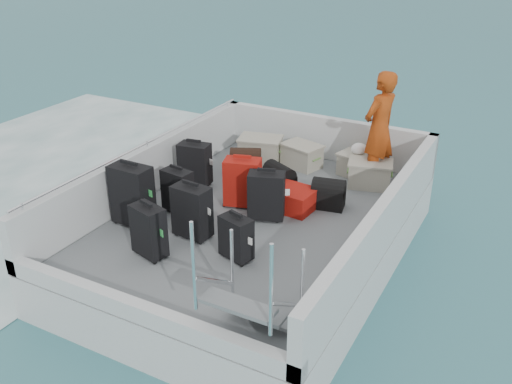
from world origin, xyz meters
TOP-DOWN VIEW (x-y plane):
  - ground at (0.00, 0.00)m, footprint 160.00×160.00m
  - wake_foam at (-4.80, 0.00)m, footprint 10.00×10.00m
  - ferry_hull at (0.00, 0.00)m, footprint 3.60×5.00m
  - deck at (0.00, 0.00)m, footprint 3.30×4.70m
  - deck_fittings at (0.35, -0.32)m, footprint 3.60×5.00m
  - suitcase_0 at (-1.30, -0.89)m, footprint 0.53×0.31m
  - suitcase_1 at (-0.99, -0.34)m, footprint 0.43×0.29m
  - suitcase_2 at (-1.27, 0.49)m, footprint 0.49×0.34m
  - suitcase_3 at (-0.64, -1.41)m, footprint 0.47×0.35m
  - suitcase_4 at (-0.45, -0.80)m, footprint 0.48×0.31m
  - suitcase_5 at (-0.33, 0.25)m, footprint 0.56×0.43m
  - suitcase_6 at (0.29, -0.99)m, footprint 0.43×0.33m
  - suitcase_7 at (0.15, 0.05)m, footprint 0.53×0.42m
  - suitcase_8 at (0.25, 0.49)m, footprint 0.79×0.56m
  - duffel_0 at (-0.82, 1.22)m, footprint 0.56×0.47m
  - duffel_1 at (-0.08, 0.90)m, footprint 0.57×0.49m
  - duffel_2 at (0.74, 0.76)m, footprint 0.49×0.38m
  - crate_0 at (-0.85, 1.76)m, footprint 0.73×0.58m
  - crate_1 at (-0.17, 1.89)m, footprint 0.66×0.54m
  - crate_2 at (0.74, 1.96)m, footprint 0.62×0.50m
  - crate_3 at (1.02, 1.69)m, footprint 0.69×0.56m
  - yellow_bag at (0.73, 2.20)m, footprint 0.28×0.26m
  - white_bag at (0.74, 1.96)m, footprint 0.24×0.24m
  - passenger at (1.04, 1.88)m, footprint 0.60×0.73m

SIDE VIEW (x-z plane):
  - ground at x=0.00m, z-range 0.00..0.00m
  - wake_foam at x=-4.80m, z-range 0.00..0.00m
  - ferry_hull at x=0.00m, z-range 0.00..0.60m
  - deck at x=0.00m, z-range 0.60..0.62m
  - yellow_bag at x=0.73m, z-range 0.62..0.84m
  - suitcase_8 at x=0.25m, z-range 0.62..0.91m
  - duffel_0 at x=-0.82m, z-range 0.62..0.94m
  - duffel_1 at x=-0.08m, z-range 0.62..0.94m
  - duffel_2 at x=0.74m, z-range 0.62..0.94m
  - crate_2 at x=0.74m, z-range 0.62..0.94m
  - crate_1 at x=-0.17m, z-range 0.62..0.97m
  - crate_3 at x=1.02m, z-range 0.62..0.98m
  - crate_0 at x=-0.85m, z-range 0.62..1.01m
  - suitcase_6 at x=0.29m, z-range 0.62..1.16m
  - suitcase_1 at x=-0.99m, z-range 0.62..1.23m
  - suitcase_3 at x=-0.64m, z-range 0.62..1.26m
  - suitcase_2 at x=-1.27m, z-range 0.62..1.27m
  - suitcase_7 at x=0.15m, z-range 0.62..1.28m
  - suitcase_5 at x=-0.33m, z-range 0.62..1.30m
  - suitcase_4 at x=-0.45m, z-range 0.62..1.30m
  - deck_fittings at x=0.35m, z-range 0.54..1.44m
  - suitcase_0 at x=-1.30m, z-range 0.62..1.43m
  - white_bag at x=0.74m, z-range 0.94..1.12m
  - passenger at x=1.04m, z-range 0.62..2.31m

